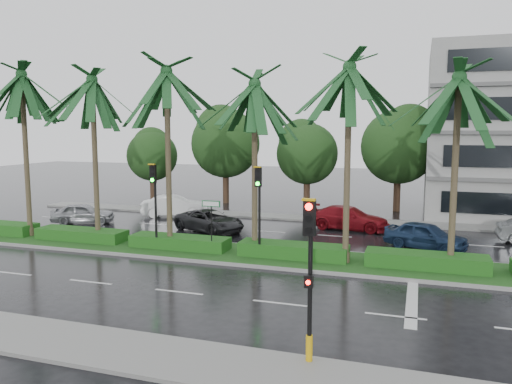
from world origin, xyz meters
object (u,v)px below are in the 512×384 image
(car_silver, at_px, (83,213))
(car_darkgrey, at_px, (210,221))
(car_blue, at_px, (425,236))
(street_sign, at_px, (211,213))
(car_white, at_px, (174,206))
(car_red, at_px, (349,218))
(signal_near, at_px, (309,274))
(signal_median_left, at_px, (154,194))

(car_silver, distance_m, car_darkgrey, 9.00)
(car_silver, height_order, car_blue, car_blue)
(street_sign, distance_m, car_darkgrey, 6.24)
(car_silver, height_order, car_white, car_white)
(car_silver, bearing_deg, car_blue, -115.56)
(car_red, bearing_deg, car_silver, 108.76)
(signal_near, height_order, car_silver, signal_near)
(signal_near, relative_size, car_darkgrey, 0.93)
(street_sign, height_order, car_red, street_sign)
(car_silver, height_order, car_darkgrey, car_silver)
(signal_near, relative_size, signal_median_left, 1.00)
(signal_near, distance_m, car_blue, 15.06)
(signal_near, relative_size, car_white, 0.94)
(car_silver, xyz_separation_m, car_red, (17.01, 3.46, 0.04))
(car_white, relative_size, car_blue, 1.10)
(car_white, xyz_separation_m, car_red, (12.51, -0.86, -0.04))
(signal_near, xyz_separation_m, car_red, (-1.50, 18.60, -1.78))
(car_red, xyz_separation_m, car_blue, (4.50, -3.95, -0.01))
(signal_median_left, bearing_deg, street_sign, 3.47)
(signal_near, bearing_deg, car_blue, 78.43)
(car_white, relative_size, car_darkgrey, 0.98)
(car_white, bearing_deg, car_blue, -128.86)
(street_sign, height_order, car_silver, street_sign)
(car_blue, bearing_deg, street_sign, 136.97)
(signal_median_left, bearing_deg, car_silver, 147.35)
(signal_median_left, height_order, car_blue, signal_median_left)
(street_sign, distance_m, car_silver, 12.74)
(signal_near, distance_m, car_darkgrey, 18.19)
(signal_median_left, relative_size, car_blue, 1.04)
(car_white, height_order, car_red, car_white)
(street_sign, distance_m, car_blue, 11.17)
(car_silver, distance_m, car_red, 17.36)
(car_silver, distance_m, car_blue, 21.51)
(signal_median_left, distance_m, car_white, 10.80)
(car_white, distance_m, car_blue, 17.68)
(signal_near, relative_size, car_blue, 1.04)
(car_white, bearing_deg, signal_median_left, 179.24)
(signal_median_left, xyz_separation_m, car_silver, (-8.51, 5.45, -2.31))
(car_white, xyz_separation_m, car_blue, (17.01, -4.81, -0.05))
(car_white, xyz_separation_m, car_darkgrey, (4.50, -4.07, -0.11))
(signal_median_left, bearing_deg, car_red, 46.36)
(signal_median_left, height_order, street_sign, signal_median_left)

